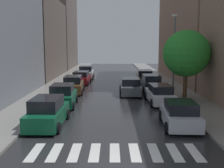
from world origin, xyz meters
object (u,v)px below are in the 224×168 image
at_px(parked_car_left_fifth, 87,73).
at_px(parked_car_right_third, 152,83).
at_px(parked_car_left_fourth, 82,78).
at_px(parked_car_right_nearest, 181,115).
at_px(parked_car_left_nearest, 48,113).
at_px(car_midroad, 131,87).
at_px(street_tree_right, 187,54).
at_px(parked_car_right_fourth, 145,77).
at_px(lamp_post_right, 175,50).
at_px(parked_car_left_second, 63,96).
at_px(parked_car_right_second, 161,94).
at_px(parked_car_left_third, 74,85).

height_order(parked_car_left_fifth, parked_car_right_third, parked_car_left_fifth).
relative_size(parked_car_left_fourth, parked_car_right_third, 0.93).
bearing_deg(parked_car_right_nearest, parked_car_left_nearest, 91.69).
bearing_deg(car_midroad, street_tree_right, -126.17).
xyz_separation_m(parked_car_right_third, street_tree_right, (2.12, -5.35, 3.26)).
bearing_deg(parked_car_right_fourth, lamp_post_right, -165.84).
bearing_deg(lamp_post_right, parked_car_left_second, -156.27).
bearing_deg(parked_car_left_fourth, car_midroad, -139.15).
height_order(parked_car_right_second, car_midroad, car_midroad).
bearing_deg(parked_car_left_fourth, parked_car_left_fifth, 2.02).
bearing_deg(car_midroad, parked_car_right_third, -47.51).
relative_size(parked_car_left_nearest, parked_car_left_third, 0.93).
bearing_deg(parked_car_right_nearest, parked_car_right_third, 2.55).
bearing_deg(lamp_post_right, parked_car_right_nearest, -99.91).
distance_m(parked_car_left_third, parked_car_left_fourth, 6.08).
xyz_separation_m(parked_car_left_fifth, parked_car_right_fourth, (7.68, -5.31, -0.04)).
xyz_separation_m(parked_car_right_second, parked_car_right_fourth, (0.04, 11.23, 0.07)).
height_order(parked_car_left_fifth, lamp_post_right, lamp_post_right).
bearing_deg(lamp_post_right, parked_car_left_fourth, 139.68).
bearing_deg(parked_car_right_nearest, parked_car_left_second, 58.04).
xyz_separation_m(parked_car_left_third, car_midroad, (5.64, -0.90, -0.04)).
relative_size(parked_car_left_nearest, parked_car_left_fourth, 1.06).
relative_size(parked_car_left_third, parked_car_right_nearest, 1.18).
distance_m(parked_car_left_nearest, parked_car_left_second, 5.29).
bearing_deg(parked_car_left_fifth, car_midroad, -157.15).
relative_size(parked_car_left_second, parked_car_left_fourth, 1.00).
height_order(parked_car_left_fourth, car_midroad, car_midroad).
height_order(street_tree_right, lamp_post_right, lamp_post_right).
height_order(parked_car_left_fifth, car_midroad, parked_car_left_fifth).
relative_size(parked_car_left_third, parked_car_right_third, 1.05).
bearing_deg(parked_car_right_second, parked_car_right_third, -2.49).
bearing_deg(parked_car_left_fifth, parked_car_left_second, 178.92).
height_order(parked_car_left_second, parked_car_right_nearest, parked_car_left_second).
height_order(parked_car_right_third, street_tree_right, street_tree_right).
xyz_separation_m(parked_car_right_fourth, street_tree_right, (2.17, -10.64, 3.26)).
relative_size(parked_car_left_third, parked_car_right_second, 1.01).
bearing_deg(parked_car_right_second, lamp_post_right, -31.92).
height_order(parked_car_left_nearest, parked_car_left_third, parked_car_left_nearest).
distance_m(parked_car_left_fourth, car_midroad, 8.89).
distance_m(parked_car_right_nearest, parked_car_right_second, 6.71).
bearing_deg(parked_car_right_fourth, street_tree_right, -165.66).
bearing_deg(car_midroad, parked_car_left_third, 81.91).
relative_size(parked_car_right_nearest, parked_car_right_third, 0.89).
bearing_deg(parked_car_right_third, parked_car_left_second, 131.31).
relative_size(parked_car_left_second, parked_car_right_nearest, 1.04).
bearing_deg(lamp_post_right, street_tree_right, -77.81).
bearing_deg(parked_car_left_third, parked_car_left_fourth, -3.69).
distance_m(parked_car_left_nearest, parked_car_left_fourth, 17.46).
bearing_deg(parked_car_right_third, parked_car_left_third, 96.99).
relative_size(car_midroad, lamp_post_right, 0.63).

